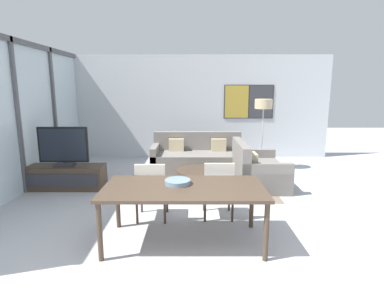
{
  "coord_description": "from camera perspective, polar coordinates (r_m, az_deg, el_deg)",
  "views": [
    {
      "loc": [
        -0.05,
        -2.47,
        1.93
      ],
      "look_at": [
        -0.03,
        2.72,
        0.95
      ],
      "focal_mm": 28.0,
      "sensor_mm": 36.0,
      "label": 1
    }
  ],
  "objects": [
    {
      "name": "wall_back",
      "position": [
        8.27,
        0.49,
        7.06
      ],
      "size": [
        7.42,
        0.09,
        2.8
      ],
      "color": "silver",
      "rests_on": "ground_plane"
    },
    {
      "name": "window_wall_left",
      "position": [
        6.23,
        -30.72,
        5.55
      ],
      "size": [
        0.07,
        5.79,
        2.8
      ],
      "color": "silver",
      "rests_on": "ground_plane"
    },
    {
      "name": "area_rug",
      "position": [
        5.99,
        1.12,
        -8.08
      ],
      "size": [
        2.88,
        1.79,
        0.01
      ],
      "color": "#706051",
      "rests_on": "ground_plane"
    },
    {
      "name": "tv_console",
      "position": [
        6.32,
        -23.08,
        -5.83
      ],
      "size": [
        1.48,
        0.47,
        0.45
      ],
      "color": "#423326",
      "rests_on": "ground_plane"
    },
    {
      "name": "television",
      "position": [
        6.18,
        -23.48,
        -0.53
      ],
      "size": [
        0.94,
        0.2,
        0.75
      ],
      "color": "#2D2D33",
      "rests_on": "tv_console"
    },
    {
      "name": "sofa_main",
      "position": [
        7.16,
        0.89,
        -2.64
      ],
      "size": [
        2.14,
        0.93,
        0.87
      ],
      "color": "slate",
      "rests_on": "ground_plane"
    },
    {
      "name": "sofa_side",
      "position": [
        6.16,
        11.79,
        -5.08
      ],
      "size": [
        0.93,
        1.38,
        0.87
      ],
      "rotation": [
        0.0,
        0.0,
        1.57
      ],
      "color": "slate",
      "rests_on": "ground_plane"
    },
    {
      "name": "coffee_table",
      "position": [
        5.91,
        1.12,
        -5.72
      ],
      "size": [
        0.88,
        0.88,
        0.34
      ],
      "color": "#423326",
      "rests_on": "ground_plane"
    },
    {
      "name": "dining_table",
      "position": [
        3.73,
        -1.74,
        -9.04
      ],
      "size": [
        1.98,
        0.95,
        0.73
      ],
      "color": "#423326",
      "rests_on": "ground_plane"
    },
    {
      "name": "dining_chair_left",
      "position": [
        4.44,
        -7.89,
        -8.27
      ],
      "size": [
        0.46,
        0.46,
        0.88
      ],
      "color": "beige",
      "rests_on": "ground_plane"
    },
    {
      "name": "dining_chair_centre",
      "position": [
        4.47,
        4.87,
        -8.06
      ],
      "size": [
        0.46,
        0.46,
        0.88
      ],
      "color": "beige",
      "rests_on": "ground_plane"
    },
    {
      "name": "fruit_bowl",
      "position": [
        3.8,
        -2.92,
        -7.16
      ],
      "size": [
        0.32,
        0.32,
        0.06
      ],
      "color": "slate",
      "rests_on": "dining_table"
    },
    {
      "name": "floor_lamp",
      "position": [
        7.09,
        13.27,
        6.61
      ],
      "size": [
        0.4,
        0.4,
        1.67
      ],
      "color": "#2D2D33",
      "rests_on": "ground_plane"
    }
  ]
}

